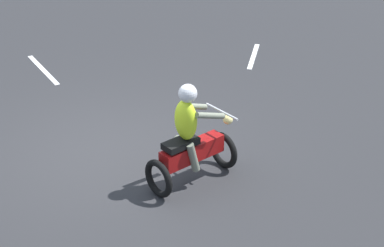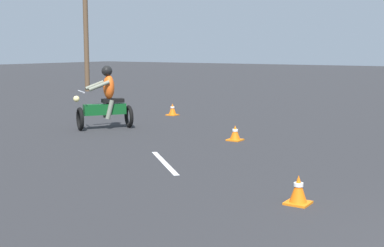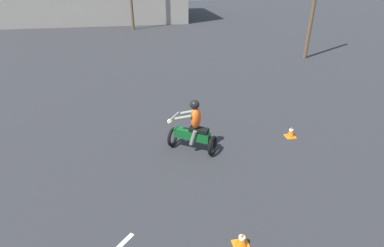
{
  "view_description": "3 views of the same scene",
  "coord_description": "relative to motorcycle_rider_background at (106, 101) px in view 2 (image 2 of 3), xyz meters",
  "views": [
    {
      "loc": [
        -3.45,
        10.21,
        6.2
      ],
      "look_at": [
        -1.49,
        0.6,
        1.0
      ],
      "focal_mm": 70.0,
      "sensor_mm": 36.0,
      "label": 1
    },
    {
      "loc": [
        -5.37,
        0.79,
        2.1
      ],
      "look_at": [
        1.75,
        5.45,
        0.9
      ],
      "focal_mm": 50.0,
      "sensor_mm": 36.0,
      "label": 2
    },
    {
      "loc": [
        3.56,
        2.66,
        4.9
      ],
      "look_at": [
        4.98,
        10.29,
        0.9
      ],
      "focal_mm": 28.0,
      "sensor_mm": 36.0,
      "label": 3
    }
  ],
  "objects": [
    {
      "name": "motorcycle_rider_background",
      "position": [
        0.0,
        0.0,
        0.0
      ],
      "size": [
        1.5,
        1.28,
        1.66
      ],
      "rotation": [
        0.0,
        0.0,
        0.98
      ],
      "color": "black",
      "rests_on": "ground"
    },
    {
      "name": "traffic_cone_near_right",
      "position": [
        3.29,
        0.2,
        -0.54
      ],
      "size": [
        0.32,
        0.32,
        0.38
      ],
      "color": "orange",
      "rests_on": "ground"
    },
    {
      "name": "traffic_cone_far_right",
      "position": [
        -3.7,
        -6.83,
        -0.53
      ],
      "size": [
        0.32,
        0.32,
        0.4
      ],
      "color": "orange",
      "rests_on": "ground"
    },
    {
      "name": "traffic_cone_far_center",
      "position": [
        0.27,
        -3.69,
        -0.56
      ],
      "size": [
        0.32,
        0.32,
        0.35
      ],
      "color": "orange",
      "rests_on": "ground"
    },
    {
      "name": "lane_stripe_ne",
      "position": [
        -2.55,
        -3.74,
        -0.72
      ],
      "size": [
        1.48,
        1.6,
        0.01
      ],
      "primitive_type": "cube",
      "rotation": [
        0.0,
        0.0,
        2.4
      ],
      "color": "silver",
      "rests_on": "ground"
    },
    {
      "name": "utility_pole_near",
      "position": [
        8.82,
        9.25,
        3.36
      ],
      "size": [
        0.24,
        0.24,
        8.18
      ],
      "primitive_type": "cylinder",
      "color": "brown",
      "rests_on": "ground"
    }
  ]
}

